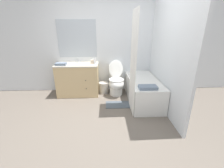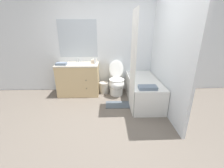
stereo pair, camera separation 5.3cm
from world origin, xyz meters
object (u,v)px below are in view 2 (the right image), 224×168
object	(u,v)px
bathtub	(143,90)
bath_towel_folded	(148,87)
wastebasket	(104,88)
vanity_cabinet	(79,79)
hand_towel_folded	(61,64)
sink_faucet	(79,61)
bath_mat	(118,105)
tissue_box	(94,61)
soap_dispenser	(95,61)
toilet	(116,82)

from	to	relation	value
bathtub	bath_towel_folded	distance (m)	0.66
wastebasket	vanity_cabinet	bearing A→B (deg)	-176.73
hand_towel_folded	bath_towel_folded	bearing A→B (deg)	-25.65
vanity_cabinet	sink_faucet	world-z (taller)	sink_faucet
wastebasket	bath_mat	xyz separation A→B (m)	(0.35, -0.72, -0.14)
tissue_box	sink_faucet	bearing A→B (deg)	162.02
soap_dispenser	bath_towel_folded	bearing A→B (deg)	-43.10
bathtub	sink_faucet	bearing A→B (deg)	157.37
bath_towel_folded	hand_towel_folded	bearing A→B (deg)	154.35
bath_mat	toilet	bearing A→B (deg)	91.26
hand_towel_folded	bath_towel_folded	distance (m)	2.13
vanity_cabinet	bath_towel_folded	xyz separation A→B (m)	(1.55, -1.05, 0.16)
toilet	tissue_box	xyz separation A→B (m)	(-0.58, 0.15, 0.53)
tissue_box	vanity_cabinet	bearing A→B (deg)	-169.80
toilet	wastebasket	xyz separation A→B (m)	(-0.33, 0.11, -0.20)
bathtub	tissue_box	world-z (taller)	tissue_box
soap_dispenser	vanity_cabinet	bearing A→B (deg)	176.68
toilet	wastebasket	bearing A→B (deg)	161.61
sink_faucet	bath_mat	distance (m)	1.59
bath_towel_folded	toilet	bearing A→B (deg)	119.69
bathtub	wastebasket	size ratio (longest dim) A/B	5.14
tissue_box	hand_towel_folded	xyz separation A→B (m)	(-0.77, -0.21, -0.02)
bathtub	bath_towel_folded	size ratio (longest dim) A/B	4.18
wastebasket	hand_towel_folded	xyz separation A→B (m)	(-1.02, -0.17, 0.71)
vanity_cabinet	tissue_box	xyz separation A→B (m)	(0.41, 0.07, 0.45)
bathtub	bath_mat	bearing A→B (deg)	-160.10
sink_faucet	soap_dispenser	distance (m)	0.51
sink_faucet	bath_mat	size ratio (longest dim) A/B	0.25
wastebasket	soap_dispenser	size ratio (longest dim) A/B	1.75
bathtub	wastebasket	distance (m)	1.08
vanity_cabinet	bath_towel_folded	world-z (taller)	vanity_cabinet
bathtub	soap_dispenser	bearing A→B (deg)	159.32
sink_faucet	bath_towel_folded	xyz separation A→B (m)	(1.55, -1.26, -0.28)
vanity_cabinet	toilet	size ratio (longest dim) A/B	1.20
sink_faucet	bath_mat	bearing A→B (deg)	-41.51
tissue_box	wastebasket	bearing A→B (deg)	-8.56
sink_faucet	bathtub	distance (m)	1.83
sink_faucet	toilet	world-z (taller)	sink_faucet
sink_faucet	bath_towel_folded	bearing A→B (deg)	-39.12
sink_faucet	toilet	bearing A→B (deg)	-15.87
sink_faucet	soap_dispenser	bearing A→B (deg)	-27.36
vanity_cabinet	bath_mat	size ratio (longest dim) A/B	1.84
toilet	bath_mat	xyz separation A→B (m)	(0.01, -0.61, -0.33)
soap_dispenser	bath_mat	bearing A→B (deg)	-49.88
bathtub	wastebasket	xyz separation A→B (m)	(-0.95, 0.50, -0.13)
tissue_box	bath_mat	size ratio (longest dim) A/B	0.23
toilet	wastebasket	distance (m)	0.40
sink_faucet	bathtub	size ratio (longest dim) A/B	0.09
vanity_cabinet	bath_towel_folded	bearing A→B (deg)	-34.18
vanity_cabinet	wastebasket	size ratio (longest dim) A/B	3.62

